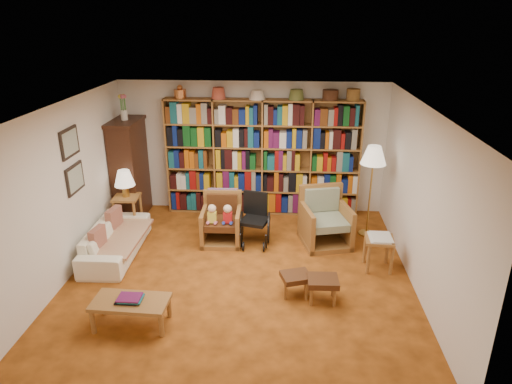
# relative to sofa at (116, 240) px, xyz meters

# --- Properties ---
(floor) EXTENTS (5.00, 5.00, 0.00)m
(floor) POSITION_rel_sofa_xyz_m (2.05, -0.48, -0.25)
(floor) COLOR #B35D1B
(floor) RESTS_ON ground
(ceiling) EXTENTS (5.00, 5.00, 0.00)m
(ceiling) POSITION_rel_sofa_xyz_m (2.05, -0.48, 2.25)
(ceiling) COLOR white
(ceiling) RESTS_ON wall_back
(wall_back) EXTENTS (5.00, 0.00, 5.00)m
(wall_back) POSITION_rel_sofa_xyz_m (2.05, 2.02, 1.00)
(wall_back) COLOR white
(wall_back) RESTS_ON floor
(wall_front) EXTENTS (5.00, 0.00, 5.00)m
(wall_front) POSITION_rel_sofa_xyz_m (2.05, -2.98, 1.00)
(wall_front) COLOR white
(wall_front) RESTS_ON floor
(wall_left) EXTENTS (0.00, 5.00, 5.00)m
(wall_left) POSITION_rel_sofa_xyz_m (-0.45, -0.48, 1.00)
(wall_left) COLOR white
(wall_left) RESTS_ON floor
(wall_right) EXTENTS (0.00, 5.00, 5.00)m
(wall_right) POSITION_rel_sofa_xyz_m (4.55, -0.48, 1.00)
(wall_right) COLOR white
(wall_right) RESTS_ON floor
(bookshelf) EXTENTS (3.60, 0.30, 2.42)m
(bookshelf) POSITION_rel_sofa_xyz_m (2.25, 1.85, 0.92)
(bookshelf) COLOR #9D6530
(bookshelf) RESTS_ON floor
(curio_cabinet) EXTENTS (0.50, 0.95, 2.40)m
(curio_cabinet) POSITION_rel_sofa_xyz_m (-0.20, 1.52, 0.70)
(curio_cabinet) COLOR #391B0F
(curio_cabinet) RESTS_ON floor
(framed_pictures) EXTENTS (0.03, 0.52, 0.97)m
(framed_pictures) POSITION_rel_sofa_xyz_m (-0.43, -0.18, 1.37)
(framed_pictures) COLOR black
(framed_pictures) RESTS_ON wall_left
(sofa) EXTENTS (1.75, 0.72, 0.51)m
(sofa) POSITION_rel_sofa_xyz_m (0.00, 0.00, 0.00)
(sofa) COLOR white
(sofa) RESTS_ON floor
(sofa_throw) EXTENTS (0.76, 1.39, 0.04)m
(sofa_throw) POSITION_rel_sofa_xyz_m (0.05, -0.00, 0.05)
(sofa_throw) COLOR beige
(sofa_throw) RESTS_ON sofa
(cushion_left) EXTENTS (0.17, 0.38, 0.36)m
(cushion_left) POSITION_rel_sofa_xyz_m (-0.13, 0.35, 0.20)
(cushion_left) COLOR maroon
(cushion_left) RESTS_ON sofa
(cushion_right) EXTENTS (0.15, 0.35, 0.34)m
(cushion_right) POSITION_rel_sofa_xyz_m (-0.13, -0.35, 0.20)
(cushion_right) COLOR maroon
(cushion_right) RESTS_ON sofa
(side_table_lamp) EXTENTS (0.46, 0.46, 0.63)m
(side_table_lamp) POSITION_rel_sofa_xyz_m (-0.10, 0.92, 0.22)
(side_table_lamp) COLOR #9D6530
(side_table_lamp) RESTS_ON floor
(table_lamp) EXTENTS (0.35, 0.35, 0.48)m
(table_lamp) POSITION_rel_sofa_xyz_m (-0.10, 0.92, 0.71)
(table_lamp) COLOR #B48B39
(table_lamp) RESTS_ON side_table_lamp
(armchair_leather) EXTENTS (0.68, 0.73, 0.84)m
(armchair_leather) POSITION_rel_sofa_xyz_m (1.63, 0.63, 0.09)
(armchair_leather) COLOR #9D6530
(armchair_leather) RESTS_ON floor
(armchair_sage) EXTENTS (0.94, 0.96, 0.94)m
(armchair_sage) POSITION_rel_sofa_xyz_m (3.38, 0.69, 0.11)
(armchair_sage) COLOR #9D6530
(armchair_sage) RESTS_ON floor
(wheelchair) EXTENTS (0.52, 0.69, 0.86)m
(wheelchair) POSITION_rel_sofa_xyz_m (2.20, 0.60, 0.14)
(wheelchair) COLOR black
(wheelchair) RESTS_ON floor
(floor_lamp) EXTENTS (0.43, 0.43, 1.61)m
(floor_lamp) POSITION_rel_sofa_xyz_m (4.14, 1.00, 1.14)
(floor_lamp) COLOR #B48B39
(floor_lamp) RESTS_ON floor
(side_table_papers) EXTENTS (0.45, 0.45, 0.54)m
(side_table_papers) POSITION_rel_sofa_xyz_m (4.12, -0.17, 0.17)
(side_table_papers) COLOR #9D6530
(side_table_papers) RESTS_ON floor
(footstool_a) EXTENTS (0.47, 0.43, 0.33)m
(footstool_a) POSITION_rel_sofa_xyz_m (2.87, -0.96, 0.01)
(footstool_a) COLOR #442312
(footstool_a) RESTS_ON floor
(footstool_b) EXTENTS (0.42, 0.36, 0.35)m
(footstool_b) POSITION_rel_sofa_xyz_m (3.23, -1.07, 0.03)
(footstool_b) COLOR #442312
(footstool_b) RESTS_ON floor
(coffee_table) EXTENTS (0.95, 0.50, 0.41)m
(coffee_table) POSITION_rel_sofa_xyz_m (0.83, -1.76, 0.06)
(coffee_table) COLOR #9D6530
(coffee_table) RESTS_ON floor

